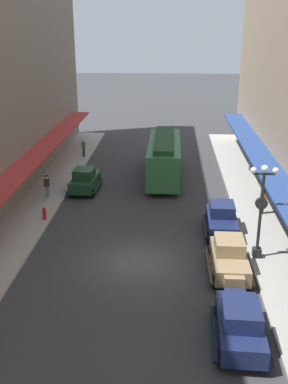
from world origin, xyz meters
TOP-DOWN VIEW (x-y plane):
  - ground_plane at (0.00, 0.00)m, footprint 200.00×200.00m
  - sidewalk_right at (7.50, 0.00)m, footprint 3.00×60.00m
  - parked_car_0 at (4.72, -0.84)m, footprint 2.15×4.26m
  - parked_car_1 at (4.52, -6.29)m, footprint 2.26×4.30m
  - parked_car_2 at (-4.77, 10.84)m, footprint 2.27×4.31m
  - parked_car_3 at (4.82, 3.94)m, footprint 2.22×4.29m
  - streetcar at (1.15, 14.24)m, footprint 2.54×9.60m
  - lamp_post_with_clock at (6.40, 0.75)m, footprint 1.42×0.44m
  - fire_hydrant at (-6.35, 5.04)m, footprint 0.24×0.24m
  - pedestrian_0 at (7.76, 6.83)m, footprint 0.36×0.28m
  - pedestrian_1 at (-6.57, 19.92)m, footprint 0.36×0.24m
  - pedestrian_2 at (8.48, 16.44)m, footprint 0.36×0.28m
  - pedestrian_3 at (-7.15, 8.88)m, footprint 0.36×0.28m

SIDE VIEW (x-z plane):
  - ground_plane at x=0.00m, z-range 0.00..0.00m
  - sidewalk_right at x=7.50m, z-range 0.00..0.15m
  - fire_hydrant at x=-6.35m, z-range 0.15..0.97m
  - parked_car_0 at x=4.72m, z-range 0.02..1.86m
  - parked_car_1 at x=4.52m, z-range 0.02..1.86m
  - parked_car_2 at x=-4.77m, z-range 0.02..1.86m
  - parked_car_3 at x=4.82m, z-range 0.02..1.86m
  - pedestrian_1 at x=-6.57m, z-range 0.17..1.81m
  - pedestrian_0 at x=7.76m, z-range 0.18..1.85m
  - pedestrian_2 at x=8.48m, z-range 0.18..1.85m
  - pedestrian_3 at x=-7.15m, z-range 0.18..1.85m
  - streetcar at x=1.15m, z-range 0.17..3.63m
  - lamp_post_with_clock at x=6.40m, z-range 0.41..5.57m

